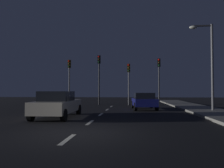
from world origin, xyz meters
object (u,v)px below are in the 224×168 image
object	(u,v)px
traffic_signal_center_right	(129,76)
car_stopped_ahead	(144,101)
traffic_signal_far_left	(69,73)
traffic_signal_far_right	(159,73)
street_lamp_right	(208,58)
traffic_signal_center_left	(99,70)
car_adjacent_lane	(58,104)

from	to	relation	value
traffic_signal_center_right	car_stopped_ahead	bearing A→B (deg)	-77.12
traffic_signal_far_left	traffic_signal_center_right	distance (m)	6.65
traffic_signal_far_right	car_stopped_ahead	world-z (taller)	traffic_signal_far_right
traffic_signal_far_left	street_lamp_right	distance (m)	14.77
car_stopped_ahead	traffic_signal_center_left	bearing A→B (deg)	128.32
street_lamp_right	traffic_signal_center_left	bearing A→B (deg)	139.23
traffic_signal_center_left	traffic_signal_far_right	distance (m)	6.54
traffic_signal_center_left	car_adjacent_lane	xyz separation A→B (m)	(-0.63, -12.00, -3.03)
traffic_signal_center_left	traffic_signal_center_right	xyz separation A→B (m)	(3.28, -0.00, -0.62)
traffic_signal_far_left	car_stopped_ahead	xyz separation A→B (m)	(7.97, -5.83, -2.80)
car_stopped_ahead	car_adjacent_lane	world-z (taller)	car_adjacent_lane
traffic_signal_center_left	traffic_signal_center_right	size ratio (longest dim) A/B	1.22
traffic_signal_far_left	car_adjacent_lane	world-z (taller)	traffic_signal_far_left
traffic_signal_center_right	car_adjacent_lane	distance (m)	12.84
traffic_signal_far_right	traffic_signal_center_right	bearing A→B (deg)	-179.98
traffic_signal_center_left	traffic_signal_far_right	size ratio (longest dim) A/B	1.09
traffic_signal_far_left	car_stopped_ahead	bearing A→B (deg)	-36.19
traffic_signal_far_left	street_lamp_right	world-z (taller)	street_lamp_right
car_stopped_ahead	car_adjacent_lane	distance (m)	8.09
car_stopped_ahead	street_lamp_right	bearing A→B (deg)	-24.28
traffic_signal_far_right	car_adjacent_lane	size ratio (longest dim) A/B	1.10
traffic_signal_center_right	traffic_signal_far_right	world-z (taller)	traffic_signal_far_right
car_adjacent_lane	traffic_signal_center_right	bearing A→B (deg)	71.99
car_adjacent_lane	street_lamp_right	xyz separation A→B (m)	(9.75, 4.13, 3.10)
traffic_signal_center_left	street_lamp_right	world-z (taller)	street_lamp_right
traffic_signal_far_left	traffic_signal_center_left	size ratio (longest dim) A/B	0.92
car_adjacent_lane	street_lamp_right	bearing A→B (deg)	22.94
traffic_signal_far_left	traffic_signal_center_left	world-z (taller)	traffic_signal_center_left
traffic_signal_center_right	traffic_signal_center_left	bearing A→B (deg)	179.96
traffic_signal_center_left	traffic_signal_far_right	world-z (taller)	traffic_signal_center_left
traffic_signal_center_left	car_stopped_ahead	world-z (taller)	traffic_signal_center_left
traffic_signal_far_right	car_stopped_ahead	xyz separation A→B (m)	(-1.93, -5.83, -2.81)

